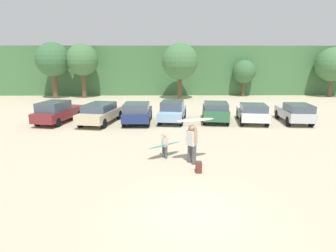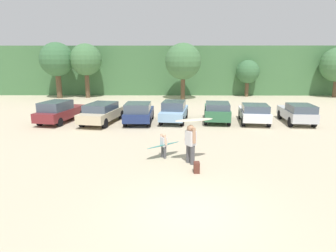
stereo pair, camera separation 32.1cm
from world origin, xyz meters
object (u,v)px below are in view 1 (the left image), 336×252
Objects in this scene: parked_car_white at (252,112)px; parked_car_silver at (295,112)px; parked_car_maroon at (57,112)px; backpack_dropped at (199,167)px; parked_car_sky_blue at (173,111)px; person_child at (165,144)px; surfboard_teal at (165,145)px; parked_car_forest_green at (215,111)px; parked_car_champagne at (100,113)px; parked_car_navy at (137,112)px; surfboard_cream at (195,120)px; person_adult at (192,142)px.

parked_car_silver is at bearing -84.17° from parked_car_white.
parked_car_maroon is 10.82× the size of backpack_dropped.
parked_car_maroon is 1.15× the size of parked_car_silver.
backpack_dropped is at bearing -125.45° from parked_car_maroon.
parked_car_sky_blue reaches higher than person_child.
surfboard_teal is at bearing 125.75° from backpack_dropped.
parked_car_forest_green is 9.09× the size of backpack_dropped.
parked_car_forest_green is at bearing -84.10° from parked_car_sky_blue.
parked_car_maroon is 11.26m from person_child.
parked_car_champagne reaches higher than surfboard_teal.
person_child is 2.38m from backpack_dropped.
parked_car_champagne is at bearing -98.24° from surfboard_teal.
backpack_dropped is at bearing 93.37° from person_child.
parked_car_silver is 12.26m from person_child.
parked_car_navy is 7.85m from surfboard_teal.
parked_car_maroon is 1.18× the size of parked_car_navy.
parked_car_maroon is at bearing 100.11° from parked_car_sky_blue.
parked_car_sky_blue is 2.39× the size of surfboard_cream.
parked_car_sky_blue is 9.11m from person_adult.
person_adult reaches higher than parked_car_forest_green.
parked_car_maroon is 11.65m from parked_car_forest_green.
parked_car_navy is 0.99× the size of parked_car_white.
surfboard_teal is (1.98, -7.60, -0.21)m from parked_car_navy.
parked_car_maroon is 2.72× the size of person_adult.
parked_car_navy reaches higher than parked_car_white.
person_child is at bearing -164.79° from parked_car_navy.
parked_car_forest_green is 9.04m from person_child.
parked_car_maroon is at bearing 87.58° from parked_car_navy.
parked_car_navy is 9.04m from surfboard_cream.
parked_car_white is at bearing -163.27° from person_child.
parked_car_white is at bearing -169.33° from surfboard_teal.
parked_car_silver is at bearing -89.06° from parked_car_navy.
parked_car_champagne is 2.82× the size of person_adult.
parked_car_champagne is 11.09m from parked_car_white.
parked_car_sky_blue is 8.36m from person_child.
parked_car_white is 3.09m from parked_car_silver.
person_child is at bearing 133.85° from parked_car_silver.
person_adult is at bearing 156.72° from parked_car_white.
parked_car_navy is at bearing -103.20° from person_adult.
surfboard_cream is 2.16m from backpack_dropped.
parked_car_white is 10.06m from surfboard_teal.
parked_car_forest_green is at bearing -148.60° from person_child.
parked_car_sky_blue is (2.57, 0.63, -0.00)m from parked_car_navy.
parked_car_sky_blue is at bearing -76.65° from parked_car_maroon.
parked_car_silver is at bearing -79.67° from parked_car_maroon.
surfboard_teal is (-9.52, -7.62, -0.19)m from parked_car_silver.
parked_car_sky_blue is 1.10× the size of parked_car_forest_green.
parked_car_forest_green is at bearing -154.55° from surfboard_teal.
parked_car_navy is 2.19× the size of surfboard_cream.
parked_car_silver is (3.09, -0.11, 0.02)m from parked_car_white.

